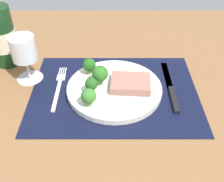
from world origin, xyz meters
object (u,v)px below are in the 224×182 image
Objects in this scene: fork at (58,87)px; knife at (170,89)px; steak at (130,83)px; wine_bottle at (1,35)px; wine_glass at (23,52)px; plate at (114,89)px.

knife is at bearing -0.13° from fork.
wine_bottle is (-37.68, 14.48, 6.76)cm from steak.
knife is at bearing -7.97° from wine_glass.
wine_glass is at bearing 154.03° from fork.
wine_bottle reaches higher than steak.
wine_glass is at bearing -45.07° from wine_bottle.
steak reaches higher than knife.
wine_glass reaches higher than steak.
wine_glass is (-29.04, 5.82, 6.19)cm from steak.
plate is 1.35× the size of fork.
wine_bottle is at bearing 134.93° from wine_glass.
fork is at bearing 174.77° from plate.
wine_bottle is at bearing 155.99° from plate.
steak is 30.25cm from wine_glass.
wine_glass is (-9.16, 4.76, 8.58)cm from fork.
wine_bottle is (-49.00, 14.32, 9.10)cm from knife.
plate is 37.49cm from wine_bottle.
knife is 0.81× the size of wine_bottle.
wine_glass reaches higher than knife.
plate is 15.60cm from fork.
knife is (31.20, -0.89, 0.05)cm from fork.
fork is at bearing -27.47° from wine_glass.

